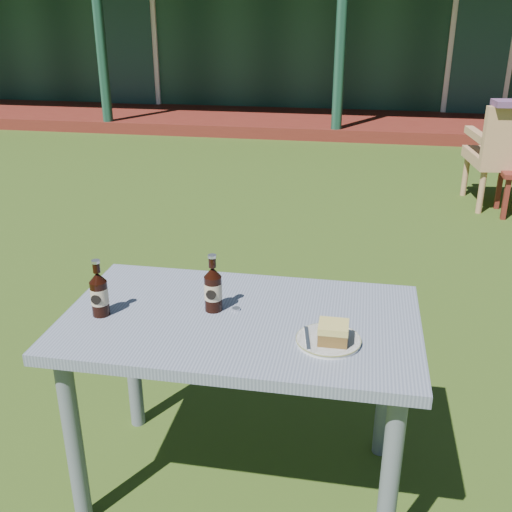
% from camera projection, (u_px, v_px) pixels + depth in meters
% --- Properties ---
extents(ground, '(80.00, 80.00, 0.00)m').
position_uv_depth(ground, '(293.00, 298.00, 3.75)').
color(ground, '#334916').
extents(pavilion, '(15.80, 8.30, 3.45)m').
position_uv_depth(pavilion, '(353.00, 10.00, 11.65)').
color(pavilion, '#173C2C').
rests_on(pavilion, ground).
extents(cafe_table, '(1.20, 0.70, 0.72)m').
position_uv_depth(cafe_table, '(241.00, 343.00, 2.06)').
color(cafe_table, slate).
rests_on(cafe_table, ground).
extents(plate, '(0.20, 0.20, 0.01)m').
position_uv_depth(plate, '(328.00, 340.00, 1.86)').
color(plate, silver).
rests_on(plate, cafe_table).
extents(cake_slice, '(0.09, 0.09, 0.06)m').
position_uv_depth(cake_slice, '(333.00, 332.00, 1.84)').
color(cake_slice, brown).
rests_on(cake_slice, plate).
extents(fork, '(0.03, 0.14, 0.00)m').
position_uv_depth(fork, '(307.00, 338.00, 1.86)').
color(fork, silver).
rests_on(fork, plate).
extents(cola_bottle_near, '(0.06, 0.06, 0.21)m').
position_uv_depth(cola_bottle_near, '(213.00, 288.00, 2.04)').
color(cola_bottle_near, black).
rests_on(cola_bottle_near, cafe_table).
extents(cola_bottle_far, '(0.06, 0.06, 0.20)m').
position_uv_depth(cola_bottle_far, '(99.00, 293.00, 2.01)').
color(cola_bottle_far, black).
rests_on(cola_bottle_far, cafe_table).
extents(bottle_cap, '(0.03, 0.03, 0.01)m').
position_uv_depth(bottle_cap, '(236.00, 309.00, 2.07)').
color(bottle_cap, silver).
rests_on(bottle_cap, cafe_table).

